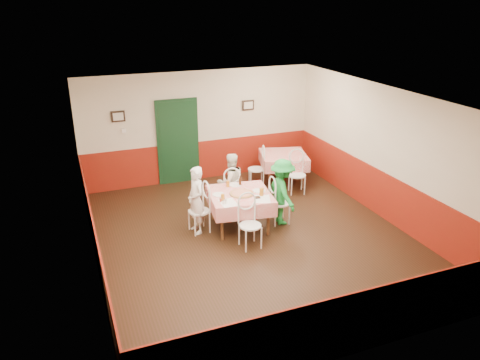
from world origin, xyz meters
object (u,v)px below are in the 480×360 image
object	(u,v)px
chair_far	(231,191)
chair_second_a	(256,169)
glass_c	(228,184)
diner_right	(282,192)
main_table	(240,210)
chair_right	(280,203)
pizza	(242,193)
glass_a	(223,197)
chair_second_b	(297,175)
glass_b	(262,192)
wallet	(257,197)
second_table	(283,168)
diner_left	(196,200)
beer_bottle	(240,181)
chair_left	(199,211)
chair_near	(250,226)
diner_far	(231,182)

from	to	relation	value
chair_far	chair_second_a	xyz separation A→B (m)	(1.07, 1.09, 0.00)
glass_c	diner_right	distance (m)	1.15
main_table	chair_right	distance (m)	0.85
pizza	glass_a	bearing A→B (deg)	-160.87
chair_second_b	glass_b	bearing A→B (deg)	-122.26
glass_c	wallet	bearing A→B (deg)	-65.61
second_table	chair_second_b	xyz separation A→B (m)	(0.00, -0.75, 0.08)
chair_far	diner_left	distance (m)	1.26
second_table	beer_bottle	distance (m)	2.41
glass_a	wallet	distance (m)	0.69
second_table	glass_c	world-z (taller)	glass_c
diner_left	diner_right	size ratio (longest dim) A/B	0.99
pizza	glass_c	size ratio (longest dim) A/B	3.63
chair_far	chair_second_b	bearing A→B (deg)	-155.24
pizza	glass_c	xyz separation A→B (m)	(-0.13, 0.47, 0.05)
main_table	chair_left	bearing A→B (deg)	171.88
chair_right	chair_second_a	distance (m)	2.08
chair_left	glass_b	world-z (taller)	glass_b
chair_far	glass_b	bearing A→B (deg)	116.58
main_table	chair_second_b	bearing A→B (deg)	31.34
chair_left	chair_near	bearing A→B (deg)	30.70
chair_second_b	pizza	bearing A→B (deg)	-131.99
chair_right	chair_second_a	bearing A→B (deg)	-7.22
chair_right	chair_far	distance (m)	1.20
chair_far	pizza	xyz separation A→B (m)	(-0.10, -0.89, 0.33)
chair_right	diner_far	bearing A→B (deg)	37.76
glass_b	glass_c	bearing A→B (deg)	125.14
diner_right	beer_bottle	bearing A→B (deg)	54.36
glass_c	diner_left	size ratio (longest dim) A/B	0.09
chair_left	chair_right	world-z (taller)	same
chair_second_b	glass_b	world-z (taller)	glass_b
diner_far	glass_b	bearing A→B (deg)	96.00
second_table	diner_left	xyz separation A→B (m)	(-2.83, -1.81, 0.32)
diner_left	diner_right	bearing A→B (deg)	75.53
chair_far	chair_second_a	world-z (taller)	same
chair_second_b	glass_b	size ratio (longest dim) A/B	5.75
diner_right	second_table	bearing A→B (deg)	-27.13
glass_b	beer_bottle	xyz separation A→B (m)	(-0.21, 0.66, 0.02)
second_table	glass_a	world-z (taller)	glass_a
glass_a	diner_left	bearing A→B (deg)	142.70
second_table	glass_b	bearing A→B (deg)	-125.78
chair_second_a	chair_second_b	world-z (taller)	same
chair_left	chair_second_a	distance (m)	2.73
chair_near	diner_far	world-z (taller)	diner_far
chair_near	chair_left	bearing A→B (deg)	124.95
second_table	diner_far	world-z (taller)	diner_far
chair_right	glass_a	world-z (taller)	chair_right
chair_second_a	beer_bottle	distance (m)	1.90
chair_right	glass_a	size ratio (longest dim) A/B	6.71
chair_left	glass_a	size ratio (longest dim) A/B	6.71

